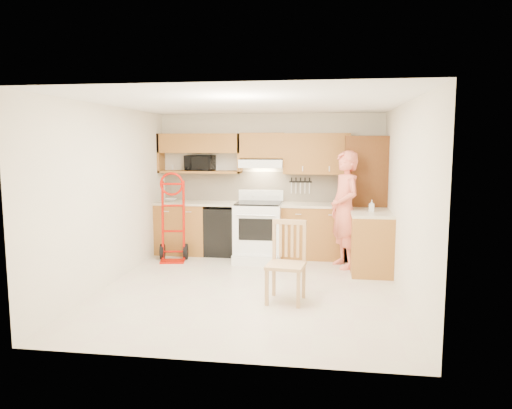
% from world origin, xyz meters
% --- Properties ---
extents(floor, '(4.00, 4.50, 0.02)m').
position_xyz_m(floor, '(0.00, 0.00, -0.01)').
color(floor, beige).
rests_on(floor, ground).
extents(ceiling, '(4.00, 4.50, 0.02)m').
position_xyz_m(ceiling, '(0.00, 0.00, 2.51)').
color(ceiling, white).
rests_on(ceiling, ground).
extents(wall_back, '(4.00, 0.02, 2.50)m').
position_xyz_m(wall_back, '(0.00, 2.26, 1.25)').
color(wall_back, beige).
rests_on(wall_back, ground).
extents(wall_front, '(4.00, 0.02, 2.50)m').
position_xyz_m(wall_front, '(0.00, -2.26, 1.25)').
color(wall_front, beige).
rests_on(wall_front, ground).
extents(wall_left, '(0.02, 4.50, 2.50)m').
position_xyz_m(wall_left, '(-2.01, 0.00, 1.25)').
color(wall_left, beige).
rests_on(wall_left, ground).
extents(wall_right, '(0.02, 4.50, 2.50)m').
position_xyz_m(wall_right, '(2.01, 0.00, 1.25)').
color(wall_right, beige).
rests_on(wall_right, ground).
extents(backsplash, '(3.92, 0.03, 0.55)m').
position_xyz_m(backsplash, '(0.00, 2.23, 1.20)').
color(backsplash, beige).
rests_on(backsplash, wall_back).
extents(lower_cab_left, '(0.90, 0.60, 0.90)m').
position_xyz_m(lower_cab_left, '(-1.55, 1.95, 0.45)').
color(lower_cab_left, '#945526').
rests_on(lower_cab_left, ground).
extents(dishwasher, '(0.60, 0.60, 0.85)m').
position_xyz_m(dishwasher, '(-0.80, 1.95, 0.42)').
color(dishwasher, black).
rests_on(dishwasher, ground).
extents(lower_cab_right, '(1.14, 0.60, 0.90)m').
position_xyz_m(lower_cab_right, '(0.83, 1.95, 0.45)').
color(lower_cab_right, '#945526').
rests_on(lower_cab_right, ground).
extents(countertop_left, '(1.50, 0.63, 0.04)m').
position_xyz_m(countertop_left, '(-1.25, 1.95, 0.92)').
color(countertop_left, '#C4B693').
rests_on(countertop_left, lower_cab_left).
extents(countertop_right, '(1.14, 0.63, 0.04)m').
position_xyz_m(countertop_right, '(0.83, 1.95, 0.92)').
color(countertop_right, '#C4B693').
rests_on(countertop_right, lower_cab_right).
extents(cab_return_right, '(0.60, 1.00, 0.90)m').
position_xyz_m(cab_return_right, '(1.70, 1.15, 0.45)').
color(cab_return_right, '#945526').
rests_on(cab_return_right, ground).
extents(countertop_return, '(0.63, 1.00, 0.04)m').
position_xyz_m(countertop_return, '(1.70, 1.15, 0.92)').
color(countertop_return, '#C4B693').
rests_on(countertop_return, cab_return_right).
extents(pantry_tall, '(0.70, 0.60, 2.10)m').
position_xyz_m(pantry_tall, '(1.65, 1.95, 1.05)').
color(pantry_tall, '#573212').
rests_on(pantry_tall, ground).
extents(upper_cab_left, '(1.50, 0.33, 0.34)m').
position_xyz_m(upper_cab_left, '(-1.25, 2.08, 1.98)').
color(upper_cab_left, '#945526').
rests_on(upper_cab_left, wall_back).
extents(upper_shelf_mw, '(1.50, 0.33, 0.04)m').
position_xyz_m(upper_shelf_mw, '(-1.25, 2.08, 1.47)').
color(upper_shelf_mw, '#945526').
rests_on(upper_shelf_mw, wall_back).
extents(upper_cab_center, '(0.76, 0.33, 0.44)m').
position_xyz_m(upper_cab_center, '(-0.12, 2.08, 1.94)').
color(upper_cab_center, '#945526').
rests_on(upper_cab_center, wall_back).
extents(upper_cab_right, '(1.14, 0.33, 0.70)m').
position_xyz_m(upper_cab_right, '(0.83, 2.08, 1.80)').
color(upper_cab_right, '#945526').
rests_on(upper_cab_right, wall_back).
extents(range_hood, '(0.76, 0.46, 0.14)m').
position_xyz_m(range_hood, '(-0.12, 2.02, 1.63)').
color(range_hood, white).
rests_on(range_hood, wall_back).
extents(knife_strip, '(0.40, 0.05, 0.29)m').
position_xyz_m(knife_strip, '(0.55, 2.21, 1.24)').
color(knife_strip, black).
rests_on(knife_strip, backsplash).
extents(microwave, '(0.53, 0.38, 0.28)m').
position_xyz_m(microwave, '(-1.25, 2.08, 1.63)').
color(microwave, black).
rests_on(microwave, upper_shelf_mw).
extents(range, '(0.79, 1.04, 1.16)m').
position_xyz_m(range, '(-0.13, 1.65, 0.58)').
color(range, white).
rests_on(range, ground).
extents(person, '(0.68, 0.80, 1.87)m').
position_xyz_m(person, '(1.30, 1.35, 0.93)').
color(person, '#E76D54').
rests_on(person, ground).
extents(hand_truck, '(0.61, 0.58, 1.35)m').
position_xyz_m(hand_truck, '(-1.54, 1.35, 0.68)').
color(hand_truck, '#B40F03').
rests_on(hand_truck, ground).
extents(dining_chair, '(0.51, 0.55, 1.01)m').
position_xyz_m(dining_chair, '(0.52, -0.48, 0.51)').
color(dining_chair, tan).
rests_on(dining_chair, ground).
extents(soap_bottle, '(0.09, 0.09, 0.18)m').
position_xyz_m(soap_bottle, '(1.70, 1.17, 1.03)').
color(soap_bottle, white).
rests_on(soap_bottle, countertop_return).
extents(bowl, '(0.22, 0.22, 0.05)m').
position_xyz_m(bowl, '(-1.77, 1.95, 0.97)').
color(bowl, white).
rests_on(bowl, countertop_left).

